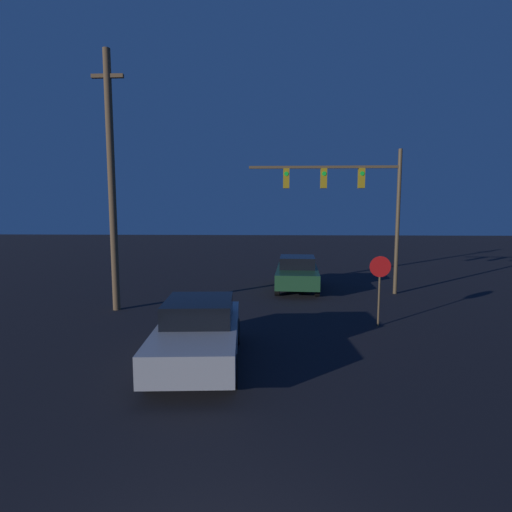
% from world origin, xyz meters
% --- Properties ---
extents(car_near, '(2.31, 4.86, 1.63)m').
position_xyz_m(car_near, '(-1.29, 6.62, 0.84)').
color(car_near, '#99999E').
rests_on(car_near, ground_plane).
extents(car_far, '(2.26, 4.84, 1.63)m').
position_xyz_m(car_far, '(1.82, 16.37, 0.84)').
color(car_far, '#1E4728').
rests_on(car_far, ground_plane).
extents(traffic_signal_mast, '(6.98, 0.30, 6.69)m').
position_xyz_m(traffic_signal_mast, '(4.35, 15.55, 4.64)').
color(traffic_signal_mast, brown).
rests_on(traffic_signal_mast, ground_plane).
extents(stop_sign, '(0.70, 0.07, 2.40)m').
position_xyz_m(stop_sign, '(4.20, 10.14, 1.67)').
color(stop_sign, brown).
rests_on(stop_sign, ground_plane).
extents(utility_pole, '(1.21, 0.28, 9.86)m').
position_xyz_m(utility_pole, '(-5.56, 12.00, 5.04)').
color(utility_pole, brown).
rests_on(utility_pole, ground_plane).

